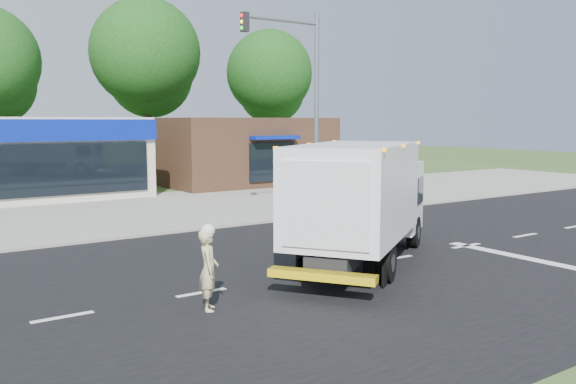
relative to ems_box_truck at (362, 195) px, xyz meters
name	(u,v)px	position (x,y,z in m)	size (l,w,h in m)	color
ground	(396,259)	(1.27, -0.01, -1.88)	(120.00, 120.00, 0.00)	#385123
road_asphalt	(396,259)	(1.27, -0.01, -1.88)	(60.00, 14.00, 0.02)	black
sidewalk	(245,218)	(1.27, 8.19, -1.82)	(60.00, 2.40, 0.12)	gray
parking_apron	(182,203)	(1.27, 13.99, -1.87)	(60.00, 9.00, 0.02)	gray
lane_markings	(466,261)	(2.62, -1.36, -1.86)	(55.20, 7.00, 0.01)	silver
ems_box_truck	(362,195)	(0.00, 0.00, 0.00)	(7.34, 6.04, 3.26)	black
emergency_worker	(208,268)	(-5.15, -1.19, -1.01)	(0.63, 0.72, 1.78)	#CCBB88
brown_storefront	(245,151)	(8.27, 19.97, 0.12)	(10.00, 6.70, 4.00)	#382316
traffic_signal_pole	(303,93)	(3.62, 7.59, 3.04)	(3.51, 0.25, 8.00)	gray
background_trees	(72,64)	(0.42, 28.16, 5.50)	(36.77, 7.39, 12.10)	#332114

